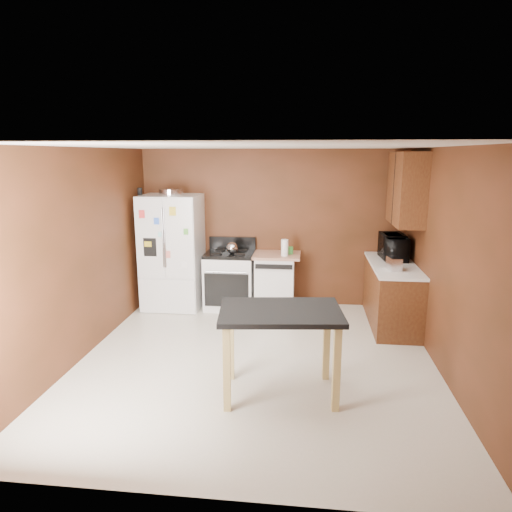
% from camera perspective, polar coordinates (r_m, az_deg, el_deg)
% --- Properties ---
extents(floor, '(4.50, 4.50, 0.00)m').
position_cam_1_polar(floor, '(5.59, 0.02, -13.01)').
color(floor, beige).
rests_on(floor, ground).
extents(ceiling, '(4.50, 4.50, 0.00)m').
position_cam_1_polar(ceiling, '(5.04, 0.03, 13.55)').
color(ceiling, white).
rests_on(ceiling, ground).
extents(wall_back, '(4.20, 0.00, 4.20)m').
position_cam_1_polar(wall_back, '(7.37, 1.99, 3.51)').
color(wall_back, '#5B2B18').
rests_on(wall_back, ground).
extents(wall_front, '(4.20, 0.00, 4.20)m').
position_cam_1_polar(wall_front, '(3.05, -4.80, -9.99)').
color(wall_front, '#5B2B18').
rests_on(wall_front, ground).
extents(wall_left, '(0.00, 4.50, 4.50)m').
position_cam_1_polar(wall_left, '(5.79, -21.09, 0.13)').
color(wall_left, '#5B2B18').
rests_on(wall_left, ground).
extents(wall_right, '(0.00, 4.50, 4.50)m').
position_cam_1_polar(wall_right, '(5.37, 22.92, -0.97)').
color(wall_right, '#5B2B18').
rests_on(wall_right, ground).
extents(roasting_pan, '(0.37, 0.37, 0.09)m').
position_cam_1_polar(roasting_pan, '(7.21, -10.58, 7.88)').
color(roasting_pan, silver).
rests_on(roasting_pan, refrigerator).
extents(pen_cup, '(0.07, 0.07, 0.11)m').
position_cam_1_polar(pen_cup, '(7.29, -14.32, 7.83)').
color(pen_cup, black).
rests_on(pen_cup, refrigerator).
extents(kettle, '(0.18, 0.18, 0.18)m').
position_cam_1_polar(kettle, '(7.09, -3.01, 1.01)').
color(kettle, silver).
rests_on(kettle, gas_range).
extents(paper_towel, '(0.11, 0.11, 0.25)m').
position_cam_1_polar(paper_towel, '(6.99, 3.60, 1.04)').
color(paper_towel, white).
rests_on(paper_towel, dishwasher).
extents(green_canister, '(0.12, 0.12, 0.11)m').
position_cam_1_polar(green_canister, '(7.15, 4.27, 0.71)').
color(green_canister, green).
rests_on(green_canister, dishwasher).
extents(toaster, '(0.19, 0.26, 0.17)m').
position_cam_1_polar(toaster, '(6.37, 16.87, -0.93)').
color(toaster, silver).
rests_on(toaster, right_cabinets).
extents(microwave, '(0.45, 0.63, 0.33)m').
position_cam_1_polar(microwave, '(7.02, 16.81, 0.97)').
color(microwave, black).
rests_on(microwave, right_cabinets).
extents(refrigerator, '(0.90, 0.80, 1.80)m').
position_cam_1_polar(refrigerator, '(7.35, -10.41, 0.50)').
color(refrigerator, white).
rests_on(refrigerator, ground).
extents(gas_range, '(0.76, 0.68, 1.10)m').
position_cam_1_polar(gas_range, '(7.30, -3.27, -2.92)').
color(gas_range, white).
rests_on(gas_range, ground).
extents(dishwasher, '(0.78, 0.63, 0.89)m').
position_cam_1_polar(dishwasher, '(7.25, 2.39, -3.12)').
color(dishwasher, white).
rests_on(dishwasher, ground).
extents(right_cabinets, '(0.63, 1.58, 2.45)m').
position_cam_1_polar(right_cabinets, '(6.78, 17.11, -0.81)').
color(right_cabinets, brown).
rests_on(right_cabinets, ground).
extents(island, '(1.29, 0.93, 0.91)m').
position_cam_1_polar(island, '(4.61, 3.07, -8.39)').
color(island, black).
rests_on(island, ground).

